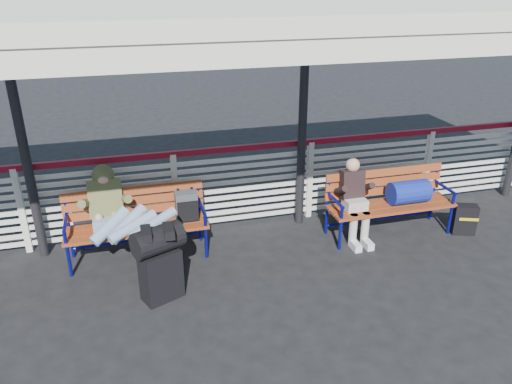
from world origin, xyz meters
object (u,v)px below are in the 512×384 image
object	(u,v)px
bench_left	(148,215)
luggage_stack	(160,260)
traveler_man	(124,218)
bench_right	(398,194)
companion_person	(355,200)
suitcase_side	(464,219)

from	to	relation	value
bench_left	luggage_stack	bearing A→B (deg)	-87.18
traveler_man	bench_left	bearing A→B (deg)	50.18
bench_right	traveler_man	world-z (taller)	traveler_man
bench_right	bench_left	bearing A→B (deg)	174.88
companion_person	suitcase_side	bearing A→B (deg)	-10.54
luggage_stack	suitcase_side	xyz separation A→B (m)	(4.32, 0.42, -0.28)
suitcase_side	companion_person	bearing A→B (deg)	-170.35
luggage_stack	bench_left	bearing A→B (deg)	69.66
traveler_man	bench_right	bearing A→B (deg)	0.67
bench_right	traveler_man	distance (m)	3.74
traveler_man	companion_person	world-z (taller)	traveler_man
companion_person	suitcase_side	size ratio (longest dim) A/B	2.59
bench_left	suitcase_side	world-z (taller)	bench_left
traveler_man	suitcase_side	bearing A→B (deg)	-3.24
luggage_stack	bench_left	size ratio (longest dim) A/B	0.51
luggage_stack	traveler_man	size ratio (longest dim) A/B	0.56
traveler_man	companion_person	xyz separation A→B (m)	(3.07, 0.03, -0.14)
bench_right	suitcase_side	size ratio (longest dim) A/B	4.08
bench_right	suitcase_side	bearing A→B (deg)	-18.31
luggage_stack	companion_person	world-z (taller)	companion_person
suitcase_side	bench_right	bearing A→B (deg)	-178.11
bench_left	companion_person	distance (m)	2.79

